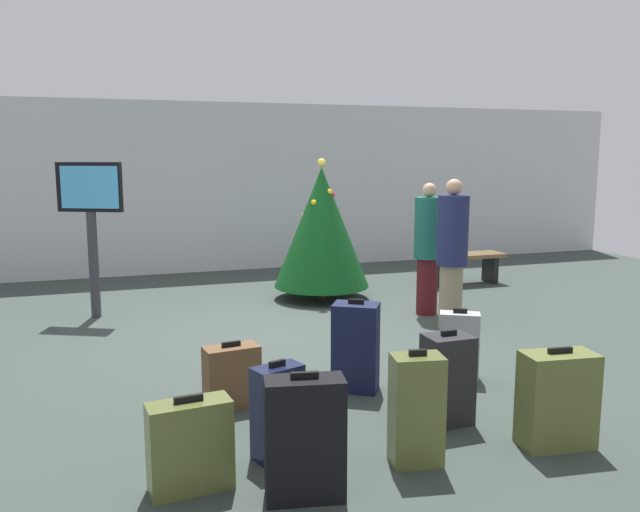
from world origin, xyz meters
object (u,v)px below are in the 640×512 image
at_px(traveller_0, 452,251).
at_px(waiting_bench, 464,262).
at_px(holiday_tree, 322,227).
at_px(suitcase_0, 190,446).
at_px(flight_info_kiosk, 91,211).
at_px(suitcase_7, 356,347).
at_px(suitcase_8, 459,346).
at_px(suitcase_1, 447,379).
at_px(suitcase_6, 305,439).
at_px(traveller_1, 428,246).
at_px(suitcase_4, 557,400).
at_px(suitcase_2, 232,377).
at_px(suitcase_3, 416,410).
at_px(suitcase_5, 278,412).

bearing_deg(traveller_0, waiting_bench, 55.83).
relative_size(holiday_tree, suitcase_0, 3.29).
bearing_deg(flight_info_kiosk, waiting_bench, 3.94).
height_order(suitcase_7, suitcase_8, suitcase_7).
relative_size(waiting_bench, suitcase_1, 1.78).
relative_size(traveller_0, suitcase_6, 2.24).
bearing_deg(traveller_1, suitcase_4, -104.18).
relative_size(suitcase_2, suitcase_3, 0.70).
height_order(suitcase_4, suitcase_7, suitcase_7).
height_order(suitcase_0, suitcase_3, suitcase_3).
bearing_deg(suitcase_6, suitcase_2, 95.48).
relative_size(suitcase_4, suitcase_7, 0.89).
distance_m(suitcase_4, suitcase_8, 1.42).
height_order(flight_info_kiosk, suitcase_6, flight_info_kiosk).
relative_size(traveller_1, suitcase_2, 3.06).
bearing_deg(suitcase_7, suitcase_0, -141.34).
distance_m(suitcase_1, suitcase_3, 0.73).
bearing_deg(suitcase_3, traveller_1, 61.24).
bearing_deg(suitcase_7, suitcase_4, -57.55).
bearing_deg(suitcase_2, flight_info_kiosk, 107.35).
height_order(suitcase_0, suitcase_4, suitcase_4).
bearing_deg(suitcase_7, suitcase_2, -177.53).
distance_m(suitcase_1, suitcase_6, 1.51).
height_order(suitcase_6, suitcase_7, suitcase_7).
bearing_deg(flight_info_kiosk, traveller_1, -16.23).
distance_m(flight_info_kiosk, traveller_0, 4.38).
bearing_deg(waiting_bench, suitcase_6, -128.63).
height_order(holiday_tree, suitcase_0, holiday_tree).
bearing_deg(waiting_bench, traveller_0, -124.17).
bearing_deg(suitcase_4, suitcase_7, 122.45).
distance_m(traveller_1, suitcase_2, 3.75).
distance_m(suitcase_6, suitcase_7, 1.82).
xyz_separation_m(suitcase_1, suitcase_3, (-0.52, -0.51, 0.03)).
bearing_deg(suitcase_0, suitcase_5, 22.27).
bearing_deg(suitcase_7, holiday_tree, 76.10).
xyz_separation_m(holiday_tree, traveller_0, (0.92, -1.98, -0.10)).
height_order(suitcase_3, suitcase_8, suitcase_3).
xyz_separation_m(flight_info_kiosk, suitcase_3, (2.03, -4.75, -0.96)).
bearing_deg(flight_info_kiosk, suitcase_8, -47.30).
bearing_deg(suitcase_4, traveller_0, 73.81).
height_order(suitcase_3, suitcase_6, suitcase_6).
bearing_deg(suitcase_6, suitcase_0, 153.61).
bearing_deg(traveller_1, holiday_tree, 127.96).
distance_m(suitcase_3, suitcase_8, 1.74).
bearing_deg(suitcase_5, holiday_tree, 67.94).
height_order(traveller_0, suitcase_5, traveller_0).
relative_size(suitcase_2, suitcase_8, 0.84).
bearing_deg(flight_info_kiosk, suitcase_0, -82.76).
height_order(suitcase_1, suitcase_4, suitcase_1).
xyz_separation_m(traveller_1, suitcase_3, (-1.97, -3.59, -0.51)).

